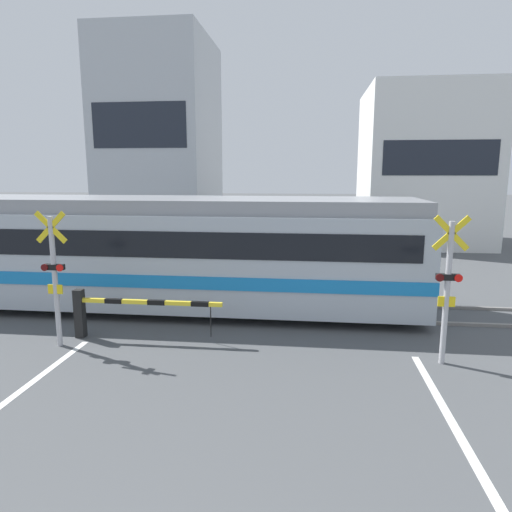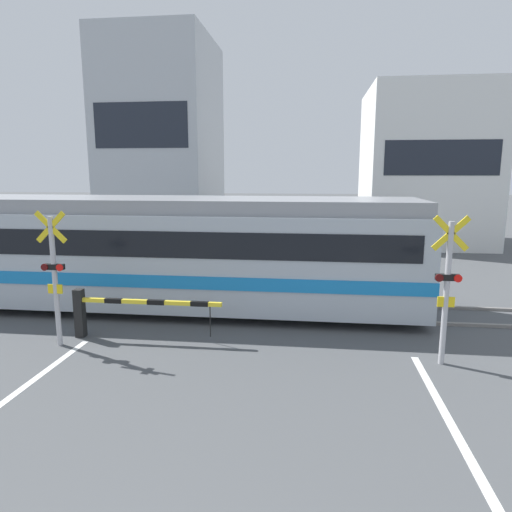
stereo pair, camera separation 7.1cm
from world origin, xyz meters
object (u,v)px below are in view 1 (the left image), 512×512
(crossing_barrier_far, at_px, (360,267))
(crossing_signal_left, at_px, (54,273))
(pedestrian, at_px, (309,239))
(crossing_signal_right, at_px, (448,284))
(commuter_train, at_px, (72,247))
(crossing_barrier_near, at_px, (113,308))

(crossing_barrier_far, distance_m, crossing_signal_left, 9.14)
(crossing_barrier_far, distance_m, pedestrian, 4.16)
(crossing_signal_right, height_order, pedestrian, crossing_signal_right)
(commuter_train, relative_size, crossing_signal_right, 6.55)
(crossing_signal_left, relative_size, pedestrian, 1.62)
(crossing_barrier_near, distance_m, crossing_signal_left, 1.46)
(commuter_train, bearing_deg, crossing_signal_right, -18.47)
(crossing_barrier_far, bearing_deg, crossing_signal_left, -140.12)
(crossing_signal_left, height_order, pedestrian, crossing_signal_left)
(crossing_barrier_far, height_order, crossing_signal_left, crossing_signal_left)
(crossing_barrier_far, height_order, crossing_signal_right, crossing_signal_right)
(crossing_barrier_near, relative_size, crossing_signal_left, 1.16)
(crossing_signal_right, relative_size, pedestrian, 1.62)
(crossing_signal_right, bearing_deg, pedestrian, 105.38)
(crossing_signal_right, xyz_separation_m, pedestrian, (-2.65, 9.64, -0.56))
(commuter_train, distance_m, crossing_signal_left, 3.36)
(crossing_barrier_near, xyz_separation_m, pedestrian, (4.33, 9.08, 0.34))
(crossing_signal_left, bearing_deg, pedestrian, 61.02)
(pedestrian, bearing_deg, crossing_barrier_near, -115.49)
(crossing_barrier_near, height_order, pedestrian, pedestrian)
(commuter_train, height_order, crossing_barrier_near, commuter_train)
(crossing_signal_left, bearing_deg, commuter_train, 112.64)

